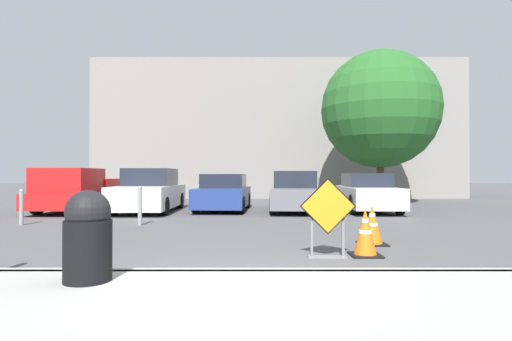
# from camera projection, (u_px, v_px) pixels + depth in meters

# --- Properties ---
(ground_plane) EXTENTS (96.00, 96.00, 0.00)m
(ground_plane) POSITION_uv_depth(u_px,v_px,m) (247.00, 211.00, 15.20)
(ground_plane) COLOR #4C4C4F
(sidewalk_strip) EXTENTS (30.36, 2.27, 0.14)m
(sidewalk_strip) POSITION_uv_depth(u_px,v_px,m) (222.00, 303.00, 4.06)
(sidewalk_strip) COLOR #999993
(sidewalk_strip) RESTS_ON ground_plane
(curb_lip) EXTENTS (30.36, 0.20, 0.14)m
(curb_lip) POSITION_uv_depth(u_px,v_px,m) (229.00, 275.00, 5.20)
(curb_lip) COLOR #999993
(curb_lip) RESTS_ON ground_plane
(road_closed_sign) EXTENTS (0.92, 0.20, 1.32)m
(road_closed_sign) POSITION_uv_depth(u_px,v_px,m) (328.00, 215.00, 6.58)
(road_closed_sign) COLOR black
(road_closed_sign) RESTS_ON ground_plane
(traffic_cone_nearest) EXTENTS (0.51, 0.51, 0.81)m
(traffic_cone_nearest) POSITION_uv_depth(u_px,v_px,m) (365.00, 232.00, 6.77)
(traffic_cone_nearest) COLOR black
(traffic_cone_nearest) RESTS_ON ground_plane
(traffic_cone_second) EXTENTS (0.53, 0.53, 0.79)m
(traffic_cone_second) POSITION_uv_depth(u_px,v_px,m) (372.00, 225.00, 7.85)
(traffic_cone_second) COLOR black
(traffic_cone_second) RESTS_ON ground_plane
(pickup_truck) EXTENTS (2.04, 5.36, 1.60)m
(pickup_truck) POSITION_uv_depth(u_px,v_px,m) (79.00, 192.00, 15.05)
(pickup_truck) COLOR red
(pickup_truck) RESTS_ON ground_plane
(parked_car_nearest) EXTENTS (1.97, 4.65, 1.60)m
(parked_car_nearest) POSITION_uv_depth(u_px,v_px,m) (150.00, 192.00, 14.95)
(parked_car_nearest) COLOR white
(parked_car_nearest) RESTS_ON ground_plane
(parked_car_second) EXTENTS (2.05, 4.10, 1.40)m
(parked_car_second) POSITION_uv_depth(u_px,v_px,m) (223.00, 193.00, 15.44)
(parked_car_second) COLOR navy
(parked_car_second) RESTS_ON ground_plane
(parked_car_third) EXTENTS (2.02, 4.24, 1.51)m
(parked_car_third) POSITION_uv_depth(u_px,v_px,m) (295.00, 193.00, 14.95)
(parked_car_third) COLOR slate
(parked_car_third) RESTS_ON ground_plane
(parked_car_fourth) EXTENTS (1.89, 4.27, 1.43)m
(parked_car_fourth) POSITION_uv_depth(u_px,v_px,m) (366.00, 193.00, 14.99)
(parked_car_fourth) COLOR silver
(parked_car_fourth) RESTS_ON ground_plane
(trash_bin) EXTENTS (0.54, 0.54, 1.06)m
(trash_bin) POSITION_uv_depth(u_px,v_px,m) (88.00, 235.00, 4.64)
(trash_bin) COLOR black
(trash_bin) RESTS_ON sidewalk_strip
(bollard_nearest) EXTENTS (0.12, 0.12, 1.07)m
(bollard_nearest) POSITION_uv_depth(u_px,v_px,m) (140.00, 205.00, 10.85)
(bollard_nearest) COLOR gray
(bollard_nearest) RESTS_ON ground_plane
(bollard_second) EXTENTS (0.12, 0.12, 0.86)m
(bollard_second) POSITION_uv_depth(u_px,v_px,m) (80.00, 208.00, 10.85)
(bollard_second) COLOR gray
(bollard_second) RESTS_ON ground_plane
(bollard_third) EXTENTS (0.12, 0.12, 0.98)m
(bollard_third) POSITION_uv_depth(u_px,v_px,m) (21.00, 206.00, 10.85)
(bollard_third) COLOR gray
(bollard_third) RESTS_ON ground_plane
(building_facade_backdrop) EXTENTS (21.76, 5.00, 8.13)m
(building_facade_backdrop) POSITION_uv_depth(u_px,v_px,m) (277.00, 132.00, 25.30)
(building_facade_backdrop) COLOR gray
(building_facade_backdrop) RESTS_ON ground_plane
(street_tree_behind_lot) EXTENTS (5.43, 5.43, 7.13)m
(street_tree_behind_lot) POSITION_uv_depth(u_px,v_px,m) (380.00, 109.00, 18.52)
(street_tree_behind_lot) COLOR #513823
(street_tree_behind_lot) RESTS_ON ground_plane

